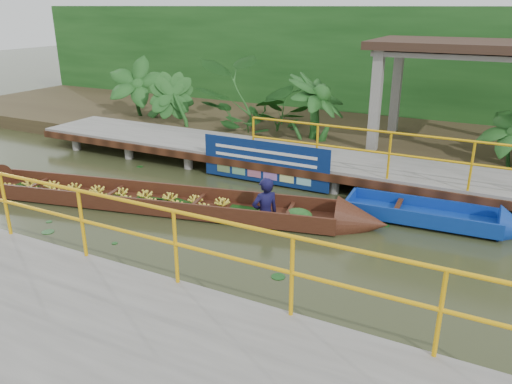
% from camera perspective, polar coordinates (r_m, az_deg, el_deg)
% --- Properties ---
extents(ground, '(80.00, 80.00, 0.00)m').
position_cam_1_polar(ground, '(9.63, -2.02, -4.16)').
color(ground, '#303319').
rests_on(ground, ground).
extents(land_strip, '(30.00, 8.00, 0.45)m').
position_cam_1_polar(land_strip, '(16.17, 11.07, 6.59)').
color(land_strip, '#352A1A').
rests_on(land_strip, ground).
extents(far_dock, '(16.00, 2.06, 1.66)m').
position_cam_1_polar(far_dock, '(12.37, 5.78, 3.79)').
color(far_dock, slate).
rests_on(far_dock, ground).
extents(near_dock, '(18.00, 2.40, 1.73)m').
position_cam_1_polar(near_dock, '(6.04, -13.78, -18.22)').
color(near_dock, slate).
rests_on(near_dock, ground).
extents(pavilion, '(4.40, 3.00, 3.00)m').
position_cam_1_polar(pavilion, '(14.04, 22.49, 14.13)').
color(pavilion, slate).
rests_on(pavilion, ground).
extents(foliage_backdrop, '(30.00, 0.80, 4.00)m').
position_cam_1_polar(foliage_backdrop, '(18.25, 13.79, 13.62)').
color(foliage_backdrop, '#174516').
rests_on(foliage_backdrop, ground).
extents(vendor_boat, '(9.67, 2.93, 1.98)m').
position_cam_1_polar(vendor_boat, '(10.68, -10.52, -0.74)').
color(vendor_boat, '#37190F').
rests_on(vendor_boat, ground).
extents(moored_blue_boat, '(3.46, 1.09, 0.81)m').
position_cam_1_polar(moored_blue_boat, '(10.37, 22.94, -3.13)').
color(moored_blue_boat, navy).
rests_on(moored_blue_boat, ground).
extents(blue_banner, '(3.25, 0.04, 1.02)m').
position_cam_1_polar(blue_banner, '(11.78, 0.97, 3.43)').
color(blue_banner, navy).
rests_on(blue_banner, ground).
extents(tropical_plants, '(14.50, 1.50, 1.88)m').
position_cam_1_polar(tropical_plants, '(14.14, 5.59, 9.73)').
color(tropical_plants, '#174516').
rests_on(tropical_plants, ground).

